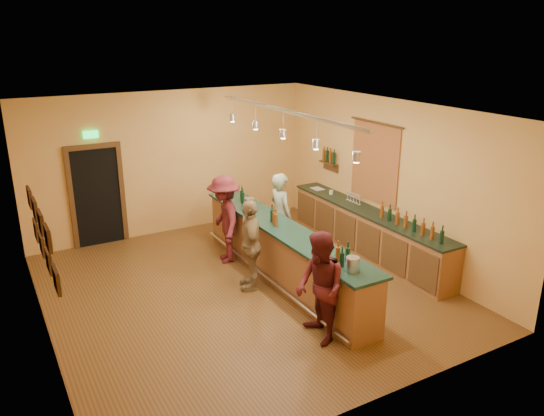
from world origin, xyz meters
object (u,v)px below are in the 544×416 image
customer_c (225,219)px  bar_stool (263,214)px  back_counter (368,232)px  tasting_bar (282,250)px  customer_a (320,288)px  bartender (281,215)px  customer_b (250,245)px

customer_c → bar_stool: (1.34, 0.87, -0.38)m
back_counter → tasting_bar: tasting_bar is taller
customer_a → customer_c: size_ratio=0.97×
tasting_bar → customer_a: customer_a is taller
tasting_bar → customer_c: 1.45m
back_counter → bartender: (-1.60, 0.81, 0.39)m
back_counter → bartender: size_ratio=2.60×
tasting_bar → customer_a: (-0.55, -2.00, 0.25)m
customer_a → bar_stool: customer_a is taller
bartender → tasting_bar: bearing=148.8°
bartender → customer_b: (-1.20, -0.97, -0.05)m
bartender → customer_c: (-1.10, 0.33, 0.00)m
customer_a → customer_b: customer_a is taller
customer_a → customer_c: 3.32m
back_counter → customer_a: (-2.70, -2.18, 0.37)m
back_counter → bar_stool: size_ratio=7.09×
tasting_bar → back_counter: bearing=4.8°
tasting_bar → customer_c: size_ratio=2.90×
back_counter → customer_b: customer_b is taller
bartender → customer_a: bearing=157.7°
tasting_bar → bartender: 1.17m
bartender → customer_b: bearing=126.9°
back_counter → customer_b: 2.82m
customer_a → customer_c: bearing=-171.0°
bartender → customer_c: bearing=71.4°
tasting_bar → customer_a: size_ratio=2.99×
back_counter → bar_stool: bearing=124.1°
back_counter → tasting_bar: (-2.15, -0.18, 0.12)m
tasting_bar → customer_a: bearing=-105.3°
tasting_bar → customer_b: customer_b is taller
customer_b → bar_stool: customer_b is taller
bartender → bar_stool: 1.28m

